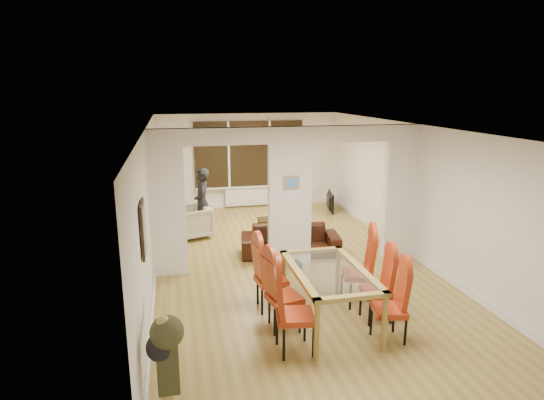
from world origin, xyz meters
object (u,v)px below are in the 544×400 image
object	(u,v)px
dining_table	(329,296)
person	(202,202)
dining_chair_lc	(271,275)
dining_chair_la	(295,310)
sofa	(290,241)
dining_chair_ra	(389,304)
armchair	(192,222)
dining_chair_rb	(377,287)
dining_chair_lb	(284,292)
dining_chair_rc	(358,269)
bottle	(272,214)
television	(328,202)
bowl	(277,218)
coffee_table	(277,222)

from	to	relation	value
dining_table	person	bearing A→B (deg)	107.97
dining_table	dining_chair_lc	xyz separation A→B (m)	(-0.69, 0.63, 0.13)
dining_chair_la	sofa	size ratio (longest dim) A/B	0.58
dining_chair_ra	armchair	world-z (taller)	dining_chair_ra
dining_chair_rb	dining_chair_lb	bearing A→B (deg)	-174.93
dining_chair_rc	bottle	world-z (taller)	dining_chair_rc
armchair	television	bearing A→B (deg)	94.35
dining_chair_ra	person	size ratio (longest dim) A/B	0.67
dining_chair_rb	dining_chair_la	bearing A→B (deg)	-151.55
dining_table	dining_chair_la	xyz separation A→B (m)	(-0.65, -0.57, 0.16)
dining_chair_la	dining_chair_rb	bearing A→B (deg)	30.81
dining_chair_ra	bowl	xyz separation A→B (m)	(-0.29, 5.21, -0.28)
armchair	bowl	xyz separation A→B (m)	(2.03, 0.28, -0.12)
dining_table	dining_chair_lb	size ratio (longest dim) A/B	1.64
dining_chair_ra	bowl	distance (m)	5.22
dining_chair_ra	dining_chair_lb	bearing A→B (deg)	166.55
person	armchair	bearing A→B (deg)	-64.51
dining_chair_lb	dining_chair_rc	xyz separation A→B (m)	(1.29, 0.49, 0.03)
dining_chair_la	dining_chair_rc	world-z (taller)	dining_chair_la
dining_chair_la	sofa	world-z (taller)	dining_chair_la
bowl	dining_chair_rb	bearing A→B (deg)	-85.44
dining_chair_lb	sofa	world-z (taller)	dining_chair_lb
dining_chair_la	coffee_table	size ratio (longest dim) A/B	1.28
bottle	dining_chair_la	bearing A→B (deg)	-99.31
dining_table	bottle	bearing A→B (deg)	87.40
coffee_table	television	bearing A→B (deg)	34.11
dining_chair_lc	armchair	xyz separation A→B (m)	(-1.01, 3.71, -0.19)
dining_table	television	distance (m)	6.20
dining_chair_rc	person	distance (m)	4.47
dining_chair_la	person	xyz separation A→B (m)	(-0.80, 5.02, 0.20)
dining_table	coffee_table	bearing A→B (deg)	85.81
television	dining_table	bearing A→B (deg)	172.74
person	bowl	xyz separation A→B (m)	(1.78, 0.17, -0.53)
sofa	television	world-z (taller)	sofa
dining_table	person	size ratio (longest dim) A/B	1.15
coffee_table	bottle	bearing A→B (deg)	-163.40
dining_chair_lc	bottle	xyz separation A→B (m)	(0.90, 4.04, -0.20)
dining_chair_lb	dining_chair_lc	size ratio (longest dim) A/B	1.00
dining_chair_rc	person	world-z (taller)	person
dining_chair_lb	dining_chair_rc	distance (m)	1.38
dining_chair_rb	armchair	bearing A→B (deg)	125.86
coffee_table	bowl	distance (m)	0.16
television	dining_chair_la	bearing A→B (deg)	169.25
armchair	person	size ratio (longest dim) A/B	0.50
armchair	coffee_table	size ratio (longest dim) A/B	0.87
dining_chair_la	dining_chair_lb	bearing A→B (deg)	98.83
sofa	person	bearing A→B (deg)	142.33
person	television	size ratio (longest dim) A/B	1.74
dining_chair_la	television	size ratio (longest dim) A/B	1.30
dining_chair_rb	armchair	world-z (taller)	dining_chair_rb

